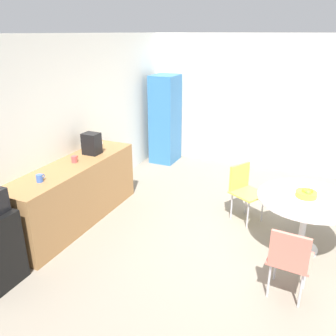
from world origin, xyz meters
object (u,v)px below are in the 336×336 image
Objects in this scene: round_table at (306,207)px; mug_green at (100,144)px; locker_cabinet at (165,119)px; mug_red at (40,178)px; mug_white at (74,159)px; fruit_bowl at (307,194)px; coffee_maker at (92,144)px; chair_coral at (290,257)px; chair_yellow at (244,186)px.

mug_green is (0.21, 3.15, 0.34)m from round_table.
locker_cabinet is 14.06× the size of mug_red.
mug_white reaches higher than round_table.
locker_cabinet is at bearing -1.04° from mug_red.
fruit_bowl is 1.95× the size of mug_green.
coffee_maker reaches higher than mug_green.
mug_white is 0.40× the size of coffee_maker.
mug_white is at bearing 80.68° from chair_coral.
fruit_bowl is at bearing -119.28° from chair_yellow.
chair_coral is (-3.33, -2.89, -0.38)m from locker_cabinet.
fruit_bowl is (-2.29, -2.95, -0.13)m from locker_cabinet.
chair_coral is 3.34m from mug_green.
mug_red is (-0.72, -0.05, 0.00)m from mug_white.
locker_cabinet is 2.84m from mug_white.
chair_coral is 2.59× the size of coffee_maker.
mug_white is 0.73m from mug_green.
chair_yellow is 2.33m from coffee_maker.
locker_cabinet is 2.18× the size of chair_yellow.
round_table is at bearing -4.39° from chair_coral.
mug_red reaches higher than chair_yellow.
mug_red reaches higher than fruit_bowl.
chair_yellow is 2.46m from mug_white.
chair_yellow is at bearing 60.29° from round_table.
mug_red is at bearing 178.96° from locker_cabinet.
mug_white is 0.72m from mug_red.
mug_red is (-1.45, -0.12, 0.00)m from mug_green.
mug_white is at bearing 100.01° from fruit_bowl.
round_table is 4.74× the size of fruit_bowl.
locker_cabinet is at bearing -2.22° from mug_white.
coffee_maker reaches higher than fruit_bowl.
coffee_maker is (-0.32, -0.08, 0.11)m from mug_green.
coffee_maker is at bearing 92.05° from round_table.
locker_cabinet reaches higher than chair_coral.
fruit_bowl is at bearing -3.17° from chair_coral.
mug_red is at bearing 112.72° from fruit_bowl.
locker_cabinet is 14.06× the size of mug_green.
locker_cabinet reaches higher than coffee_maker.
locker_cabinet is 4.42m from chair_coral.
mug_white is 0.42m from coffee_maker.
round_table is at bearing -87.95° from coffee_maker.
fruit_bowl is (0.02, 0.02, 0.16)m from round_table.
chair_yellow is at bearing -130.94° from locker_cabinet.
mug_green and mug_red have the same top height.
locker_cabinet is 3.77m from round_table.
mug_green is 0.40× the size of coffee_maker.
mug_white is at bearing 177.78° from locker_cabinet.
coffee_maker is at bearing 73.22° from chair_coral.
chair_yellow is at bearing -82.60° from mug_green.
fruit_bowl reaches higher than chair_coral.
locker_cabinet reaches higher than mug_white.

